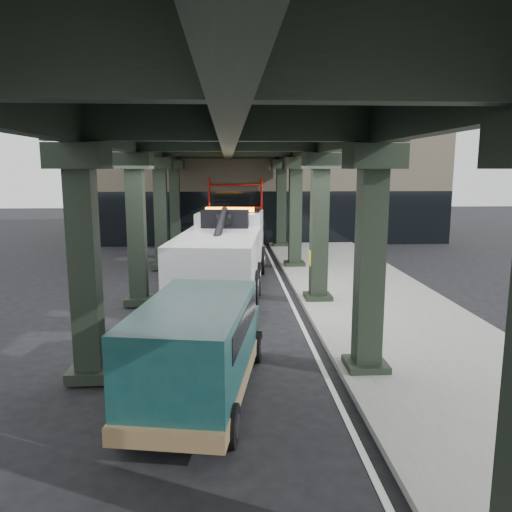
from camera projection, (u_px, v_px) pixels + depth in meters
name	position (u px, v px, depth m)	size (l,w,h in m)	color
ground	(243.00, 322.00, 14.89)	(90.00, 90.00, 0.00)	black
sidewalk	(372.00, 300.00, 17.10)	(5.00, 40.00, 0.15)	gray
lane_stripe	(291.00, 303.00, 16.95)	(0.12, 38.00, 0.01)	silver
viaduct	(228.00, 138.00, 15.90)	(7.40, 32.00, 6.40)	black
building	(263.00, 176.00, 33.98)	(22.00, 10.00, 8.00)	#C6B793
scaffolding	(235.00, 211.00, 28.93)	(3.08, 0.88, 4.00)	red
tow_truck	(224.00, 249.00, 18.83)	(3.64, 9.63, 3.09)	black
towed_van	(198.00, 347.00, 9.67)	(2.74, 5.29, 2.05)	#103C3C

